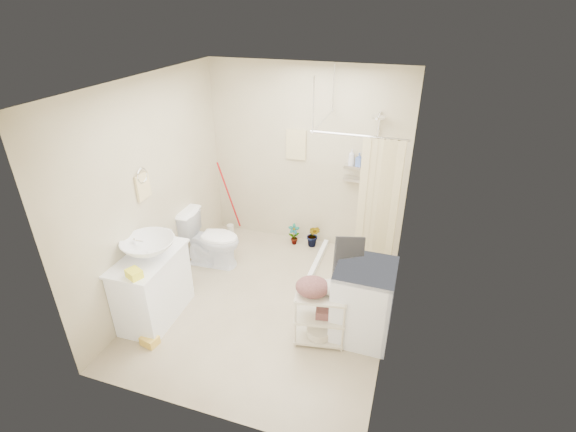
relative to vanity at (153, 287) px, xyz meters
name	(u,v)px	position (x,y,z in m)	size (l,w,h in m)	color
floor	(269,303)	(1.16, 0.60, -0.41)	(3.20, 3.20, 0.00)	tan
ceiling	(263,83)	(1.16, 0.60, 2.19)	(2.80, 3.20, 0.04)	silver
wall_back	(307,159)	(1.16, 2.20, 0.89)	(2.80, 0.04, 2.60)	beige
wall_front	(191,299)	(1.16, -1.00, 0.89)	(2.80, 0.04, 2.60)	beige
wall_left	(154,191)	(-0.24, 0.60, 0.89)	(0.04, 3.20, 2.60)	beige
wall_right	(399,228)	(2.56, 0.60, 0.89)	(0.04, 3.20, 2.60)	beige
vanity	(153,287)	(0.00, 0.00, 0.00)	(0.52, 0.93, 0.82)	white
sink	(149,248)	(0.01, 0.03, 0.51)	(0.58, 0.58, 0.20)	white
counter_basket	(134,274)	(0.11, -0.36, 0.45)	(0.16, 0.12, 0.09)	yellow
floor_basket	(150,339)	(0.18, -0.42, -0.34)	(0.26, 0.20, 0.14)	#F7C94B
toilet	(211,238)	(0.12, 1.18, -0.01)	(0.45, 0.78, 0.80)	white
mop	(228,198)	(-0.03, 2.06, 0.19)	(0.11, 0.11, 1.19)	#B50D12
potted_plant_a	(294,234)	(1.04, 2.01, -0.25)	(0.17, 0.12, 0.33)	brown
potted_plant_b	(313,236)	(1.33, 2.04, -0.23)	(0.20, 0.16, 0.36)	brown
hanging_towel	(296,145)	(1.01, 2.18, 1.09)	(0.28, 0.03, 0.42)	beige
towel_ring	(143,185)	(-0.22, 0.40, 1.06)	(0.04, 0.22, 0.34)	beige
tp_holder	(166,233)	(-0.20, 0.65, 0.31)	(0.08, 0.12, 0.14)	white
shower	(359,200)	(2.01, 1.65, 0.64)	(1.10, 1.10, 2.10)	white
shampoo_bottle_a	(352,157)	(1.80, 2.11, 1.02)	(0.08, 0.09, 0.22)	silver
shampoo_bottle_b	(359,159)	(1.90, 2.13, 1.00)	(0.08, 0.08, 0.17)	#465FA1
washing_machine	(363,302)	(2.30, 0.44, 0.03)	(0.60, 0.62, 0.88)	silver
laundry_rack	(320,313)	(1.89, 0.21, -0.04)	(0.53, 0.31, 0.73)	beige
ironing_board	(346,287)	(2.10, 0.47, 0.16)	(0.32, 0.10, 1.14)	black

